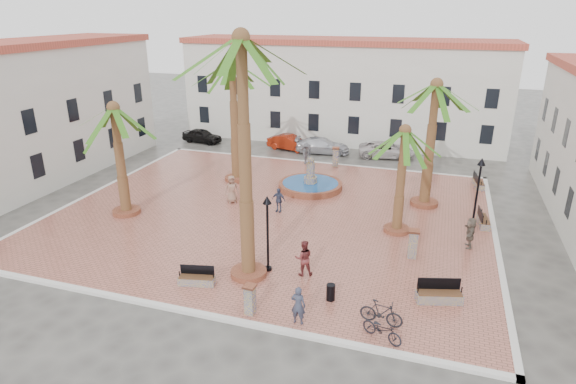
% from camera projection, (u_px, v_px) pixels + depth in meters
% --- Properties ---
extents(ground, '(120.00, 120.00, 0.00)m').
position_uv_depth(ground, '(273.00, 214.00, 30.12)').
color(ground, '#56544F').
rests_on(ground, ground).
extents(plaza, '(26.00, 22.00, 0.15)m').
position_uv_depth(plaza, '(273.00, 213.00, 30.09)').
color(plaza, '#AF6351').
rests_on(plaza, ground).
extents(kerb_n, '(26.30, 0.30, 0.16)m').
position_uv_depth(kerb_n, '(318.00, 163.00, 39.87)').
color(kerb_n, silver).
rests_on(kerb_n, ground).
extents(kerb_s, '(26.30, 0.30, 0.16)m').
position_uv_depth(kerb_s, '(185.00, 311.00, 20.32)').
color(kerb_s, silver).
rests_on(kerb_s, ground).
extents(kerb_e, '(0.30, 22.30, 0.16)m').
position_uv_depth(kerb_e, '(496.00, 242.00, 26.33)').
color(kerb_e, silver).
rests_on(kerb_e, ground).
extents(kerb_w, '(0.30, 22.30, 0.16)m').
position_uv_depth(kerb_w, '(99.00, 190.00, 33.85)').
color(kerb_w, silver).
rests_on(kerb_w, ground).
extents(building_north, '(30.40, 7.40, 9.50)m').
position_uv_depth(building_north, '(342.00, 90.00, 46.19)').
color(building_north, silver).
rests_on(building_north, ground).
extents(building_west, '(6.40, 24.40, 10.00)m').
position_uv_depth(building_west, '(18.00, 115.00, 33.82)').
color(building_west, silver).
rests_on(building_west, ground).
extents(fountain, '(4.47, 4.47, 2.31)m').
position_uv_depth(fountain, '(310.00, 184.00, 33.89)').
color(fountain, brown).
rests_on(fountain, plaza).
extents(palm_nw, '(5.68, 5.68, 8.93)m').
position_uv_depth(palm_nw, '(233.00, 76.00, 33.05)').
color(palm_nw, brown).
rests_on(palm_nw, plaza).
extents(palm_sw, '(5.50, 5.50, 6.97)m').
position_uv_depth(palm_sw, '(115.00, 122.00, 27.86)').
color(palm_sw, brown).
rests_on(palm_sw, plaza).
extents(palm_s, '(5.59, 5.59, 11.21)m').
position_uv_depth(palm_s, '(242.00, 65.00, 19.46)').
color(palm_s, brown).
rests_on(palm_s, plaza).
extents(palm_e, '(4.81, 4.81, 6.21)m').
position_uv_depth(palm_e, '(404.00, 144.00, 25.66)').
color(palm_e, brown).
rests_on(palm_e, plaza).
extents(palm_ne, '(5.71, 5.71, 8.10)m').
position_uv_depth(palm_ne, '(435.00, 100.00, 28.79)').
color(palm_ne, brown).
rests_on(palm_ne, plaza).
extents(bench_s, '(1.75, 0.87, 0.89)m').
position_uv_depth(bench_s, '(197.00, 279.00, 22.08)').
color(bench_s, gray).
rests_on(bench_s, plaza).
extents(bench_se, '(2.05, 1.11, 1.03)m').
position_uv_depth(bench_se, '(439.00, 296.00, 20.74)').
color(bench_se, gray).
rests_on(bench_se, plaza).
extents(bench_e, '(0.72, 1.81, 0.93)m').
position_uv_depth(bench_e, '(483.00, 221.00, 28.14)').
color(bench_e, gray).
rests_on(bench_e, plaza).
extents(bench_ne, '(0.82, 1.88, 0.96)m').
position_uv_depth(bench_ne, '(478.00, 183.00, 34.22)').
color(bench_ne, gray).
rests_on(bench_ne, plaza).
extents(lamppost_s, '(0.42, 0.42, 3.87)m').
position_uv_depth(lamppost_s, '(267.00, 221.00, 22.44)').
color(lamppost_s, black).
rests_on(lamppost_s, plaza).
extents(lamppost_e, '(0.45, 0.45, 4.17)m').
position_uv_depth(lamppost_e, '(479.00, 181.00, 27.05)').
color(lamppost_e, black).
rests_on(lamppost_e, plaza).
extents(bollard_se, '(0.51, 0.51, 1.35)m').
position_uv_depth(bollard_se, '(250.00, 299.00, 19.78)').
color(bollard_se, gray).
rests_on(bollard_se, plaza).
extents(bollard_n, '(0.66, 0.66, 1.56)m').
position_uv_depth(bollard_n, '(336.00, 157.00, 38.55)').
color(bollard_n, gray).
rests_on(bollard_n, plaza).
extents(bollard_e, '(0.60, 0.60, 1.54)m').
position_uv_depth(bollard_e, '(413.00, 243.00, 24.29)').
color(bollard_e, gray).
rests_on(bollard_e, plaza).
extents(litter_bin, '(0.38, 0.38, 0.75)m').
position_uv_depth(litter_bin, '(331.00, 292.00, 20.85)').
color(litter_bin, black).
rests_on(litter_bin, plaza).
extents(cyclist_a, '(0.62, 0.42, 1.67)m').
position_uv_depth(cyclist_a, '(298.00, 305.00, 19.14)').
color(cyclist_a, '#34374B').
rests_on(cyclist_a, plaza).
extents(bicycle_a, '(1.81, 1.26, 0.90)m').
position_uv_depth(bicycle_a, '(382.00, 329.00, 18.30)').
color(bicycle_a, black).
rests_on(bicycle_a, plaza).
extents(cyclist_b, '(1.06, 0.95, 1.78)m').
position_uv_depth(cyclist_b, '(304.00, 258.00, 22.66)').
color(cyclist_b, maroon).
rests_on(cyclist_b, plaza).
extents(bicycle_b, '(1.81, 0.73, 1.06)m').
position_uv_depth(bicycle_b, '(381.00, 313.00, 19.18)').
color(bicycle_b, black).
rests_on(bicycle_b, plaza).
extents(pedestrian_fountain_a, '(1.07, 0.98, 1.83)m').
position_uv_depth(pedestrian_fountain_a, '(232.00, 189.00, 31.25)').
color(pedestrian_fountain_a, '#946C58').
rests_on(pedestrian_fountain_a, plaza).
extents(pedestrian_fountain_b, '(0.95, 0.49, 1.55)m').
position_uv_depth(pedestrian_fountain_b, '(279.00, 200.00, 29.84)').
color(pedestrian_fountain_b, '#38405B').
rests_on(pedestrian_fountain_b, plaza).
extents(pedestrian_north, '(0.78, 1.20, 1.76)m').
position_uv_depth(pedestrian_north, '(307.00, 154.00, 39.09)').
color(pedestrian_north, '#46464A').
rests_on(pedestrian_north, plaza).
extents(pedestrian_east, '(0.56, 1.58, 1.68)m').
position_uv_depth(pedestrian_east, '(470.00, 233.00, 25.34)').
color(pedestrian_east, '#64584C').
rests_on(pedestrian_east, plaza).
extents(car_black, '(4.02, 1.97, 1.32)m').
position_uv_depth(car_black, '(202.00, 136.00, 46.12)').
color(car_black, black).
rests_on(car_black, ground).
extents(car_red, '(4.35, 2.32, 1.36)m').
position_uv_depth(car_red, '(290.00, 143.00, 43.66)').
color(car_red, maroon).
rests_on(car_red, ground).
extents(car_silver, '(4.99, 2.62, 1.38)m').
position_uv_depth(car_silver, '(322.00, 146.00, 42.67)').
color(car_silver, silver).
rests_on(car_silver, ground).
extents(car_white, '(5.10, 2.98, 1.33)m').
position_uv_depth(car_white, '(387.00, 150.00, 41.44)').
color(car_white, beige).
rests_on(car_white, ground).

